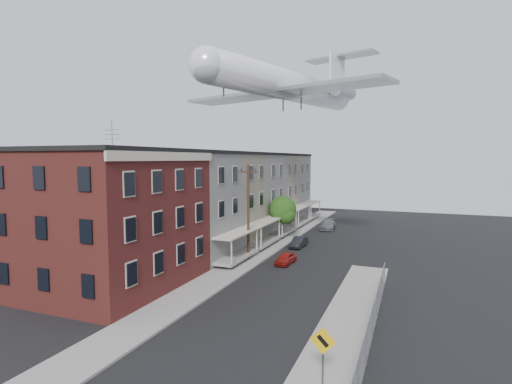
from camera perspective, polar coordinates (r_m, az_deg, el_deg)
ground at (r=20.88m, az=-6.36°, el=-22.43°), size 120.00×120.00×0.00m
sidewalk_left at (r=43.86m, az=2.07°, el=-7.71°), size 3.00×62.00×0.12m
sidewalk_right at (r=24.52m, az=12.85°, el=-18.09°), size 3.00×26.00×0.12m
curb_left at (r=43.41m, az=3.90°, el=-7.84°), size 0.15×62.00×0.14m
curb_right at (r=24.75m, az=9.36°, el=-17.78°), size 0.15×26.00×0.14m
corner_building at (r=31.58m, az=-19.88°, el=-3.48°), size 10.31×12.30×12.15m
row_house_a at (r=39.12m, az=-10.60°, el=-1.78°), size 11.98×7.00×10.30m
row_house_b at (r=45.16m, az=-5.87°, el=-0.86°), size 11.98×7.00×10.30m
row_house_c at (r=51.45m, az=-2.28°, el=-0.15°), size 11.98×7.00×10.30m
row_house_d at (r=57.90m, az=0.52°, el=0.40°), size 11.98×7.00×10.30m
row_house_e at (r=64.46m, az=2.76°, el=0.84°), size 11.98×7.00×10.30m
chainlink_fence at (r=23.09m, az=16.35°, el=-17.14°), size 0.06×18.06×1.90m
warning_sign at (r=17.44m, az=9.53°, el=-21.32°), size 1.10×0.11×2.80m
utility_pole at (r=37.58m, az=-1.11°, el=-2.67°), size 1.80×0.26×9.00m
street_tree at (r=46.87m, az=3.95°, el=-2.71°), size 3.22×3.20×5.20m
car_near at (r=36.81m, az=4.26°, el=-9.41°), size 1.46×3.19×1.06m
car_mid at (r=43.67m, az=6.13°, el=-7.13°), size 1.33×3.41×1.11m
car_far at (r=55.08m, az=10.25°, el=-4.61°), size 2.07×4.49×1.27m
airplane at (r=47.84m, az=4.91°, el=14.89°), size 25.47×29.14×8.43m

